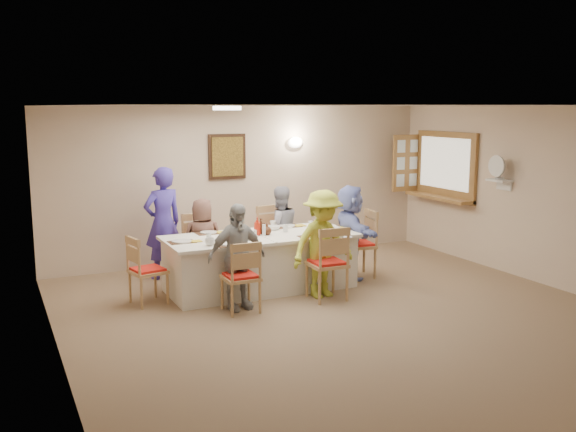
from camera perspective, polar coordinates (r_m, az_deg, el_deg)
name	(u,v)px	position (r m, az deg, el deg)	size (l,w,h in m)	color
ground	(354,321)	(7.69, 5.89, -9.24)	(7.00, 7.00, 0.00)	#786449
room_walls	(356,193)	(7.34, 6.09, 2.02)	(7.00, 7.00, 7.00)	beige
wall_picture	(227,157)	(10.31, -5.42, 5.28)	(0.62, 0.05, 0.72)	#412716
wall_sconce	(295,142)	(10.74, 0.67, 6.57)	(0.26, 0.09, 0.18)	white
ceiling_light	(227,108)	(8.20, -5.44, 9.53)	(0.36, 0.36, 0.05)	white
serving_hatch	(446,166)	(11.14, 13.84, 4.34)	(0.06, 1.50, 1.15)	olive
hatch_sill	(439,197)	(11.12, 13.25, 1.63)	(0.30, 1.50, 0.05)	olive
shutter_door	(406,163)	(11.58, 10.47, 4.65)	(0.55, 0.04, 1.00)	olive
fan_shelf	(500,180)	(10.09, 18.29, 3.02)	(0.22, 0.36, 0.03)	white
desk_fan	(499,171)	(10.05, 18.21, 3.86)	(0.30, 0.30, 0.28)	#A5A5A8
dining_table	(260,262)	(8.83, -2.46, -4.12)	(2.60, 1.10, 0.76)	silver
chair_back_left	(201,248)	(9.34, -7.78, -2.79)	(0.46, 0.46, 0.96)	tan
chair_back_right	(276,239)	(9.75, -1.04, -2.05)	(0.48, 0.48, 1.00)	tan
chair_front_left	(241,276)	(7.88, -4.24, -5.31)	(0.43, 0.43, 0.90)	tan
chair_front_right	(327,262)	(8.36, 3.48, -4.12)	(0.47, 0.47, 0.99)	tan
chair_left_end	(148,270)	(8.36, -12.34, -4.67)	(0.43, 0.43, 0.89)	tan
chair_right_end	(357,244)	(9.50, 6.19, -2.45)	(0.48, 0.48, 1.00)	tan
diner_back_left	(203,241)	(9.20, -7.57, -2.18)	(0.65, 0.48, 1.21)	brown
diner_back_right	(280,230)	(9.62, -0.75, -1.25)	(0.66, 0.53, 1.32)	#9795A5
diner_front_left	(237,257)	(7.94, -4.57, -3.62)	(0.81, 0.42, 1.33)	#A8A8A8
diner_front_right	(323,244)	(8.41, 3.10, -2.51)	(0.98, 0.64, 1.42)	#C0CD3A
diner_right_end	(350,232)	(9.39, 5.53, -1.40)	(0.65, 1.33, 1.37)	#8190DD
caregiver	(163,223)	(9.49, -11.05, -0.61)	(0.68, 0.53, 1.64)	#4535AF
placemat_fl	(229,245)	(8.15, -5.23, -2.56)	(0.35, 0.26, 0.01)	#472B19
plate_fl	(229,244)	(8.15, -5.23, -2.49)	(0.25, 0.25, 0.02)	white
napkin_fl	(244,244)	(8.17, -3.92, -2.47)	(0.14, 0.14, 0.01)	gold
placemat_fr	(314,237)	(8.63, 2.28, -1.84)	(0.38, 0.28, 0.01)	#472B19
plate_fr	(314,236)	(8.62, 2.28, -1.78)	(0.24, 0.24, 0.02)	white
napkin_fr	(327,236)	(8.66, 3.49, -1.75)	(0.14, 0.14, 0.01)	gold
placemat_bl	(209,233)	(8.93, -7.08, -1.51)	(0.35, 0.26, 0.01)	#472B19
plate_bl	(208,232)	(8.93, -7.08, -1.45)	(0.23, 0.23, 0.01)	white
napkin_bl	(222,232)	(8.94, -5.89, -1.43)	(0.15, 0.15, 0.01)	gold
placemat_br	(287,226)	(9.36, -0.09, -0.91)	(0.38, 0.28, 0.01)	#472B19
plate_br	(287,226)	(9.36, -0.09, -0.85)	(0.24, 0.24, 0.01)	white
napkin_br	(300,225)	(9.40, 1.03, -0.84)	(0.15, 0.15, 0.01)	gold
placemat_le	(182,242)	(8.39, -9.42, -2.29)	(0.33, 0.25, 0.01)	#472B19
plate_le	(182,241)	(8.39, -9.43, -2.23)	(0.25, 0.25, 0.02)	white
napkin_le	(196,241)	(8.40, -8.15, -2.21)	(0.13, 0.13, 0.01)	gold
placemat_re	(332,228)	(9.23, 3.94, -1.09)	(0.36, 0.27, 0.01)	#472B19
plate_re	(332,228)	(9.23, 3.94, -1.03)	(0.23, 0.23, 0.01)	white
napkin_re	(345,227)	(9.28, 5.06, -1.01)	(0.15, 0.15, 0.01)	gold
teacup_a	(210,242)	(8.13, -6.96, -2.30)	(0.13, 0.13, 0.10)	white
teacup_b	(273,224)	(9.34, -1.32, -0.69)	(0.10, 0.10, 0.09)	white
bowl_a	(251,238)	(8.46, -3.34, -1.94)	(0.20, 0.20, 0.05)	white
bowl_b	(274,228)	(9.11, -1.28, -1.05)	(0.20, 0.20, 0.06)	white
condiment_ketchup	(257,226)	(8.70, -2.75, -0.92)	(0.11, 0.11, 0.25)	red
condiment_brown	(261,226)	(8.80, -2.45, -0.90)	(0.12, 0.12, 0.22)	#472313
condiment_malt	(267,229)	(8.74, -1.88, -1.17)	(0.13, 0.13, 0.16)	#472313
drinking_glass	(249,231)	(8.73, -3.52, -1.36)	(0.06, 0.06, 0.10)	silver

